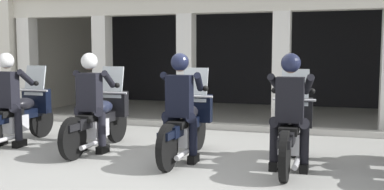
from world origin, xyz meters
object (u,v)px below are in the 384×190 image
police_officer_left (91,94)px  motorcycle_left (100,119)px  motorcycle_center (187,125)px  motorcycle_right (291,131)px  police_officer_center (180,98)px  police_officer_right (290,102)px  motorcycle_far_left (20,115)px  police_officer_far_left (8,91)px

police_officer_left → motorcycle_left: bearing=90.5°
motorcycle_center → motorcycle_right: 1.56m
motorcycle_center → police_officer_center: (-0.00, -0.28, 0.44)m
motorcycle_left → motorcycle_center: bearing=-4.9°
police_officer_left → police_officer_right: (3.11, -0.17, 0.00)m
motorcycle_far_left → police_officer_left: 1.64m
police_officer_far_left → police_officer_center: bearing=3.4°
motorcycle_far_left → police_officer_center: size_ratio=1.29×
police_officer_center → motorcycle_right: size_ratio=0.78×
motorcycle_left → motorcycle_center: (1.56, -0.15, 0.00)m
police_officer_far_left → police_officer_left: size_ratio=1.00×
motorcycle_right → police_officer_far_left: bearing=-175.1°
motorcycle_far_left → police_officer_right: 4.71m
police_officer_far_left → police_officer_center: size_ratio=1.00×
police_officer_right → motorcycle_far_left: bearing=178.0°
motorcycle_center → police_officer_center: bearing=-94.0°
motorcycle_left → motorcycle_right: (3.11, -0.17, 0.00)m
police_officer_center → police_officer_right: (1.56, -0.02, 0.00)m
police_officer_far_left → motorcycle_right: size_ratio=0.78×
motorcycle_left → motorcycle_center: size_ratio=1.00×
police_officer_center → police_officer_right: same height
motorcycle_far_left → police_officer_right: size_ratio=1.29×
police_officer_right → police_officer_center: bearing=-177.4°
motorcycle_far_left → police_officer_far_left: (-0.00, -0.28, 0.44)m
police_officer_far_left → motorcycle_far_left: bearing=95.5°
motorcycle_left → police_officer_right: bearing=-7.6°
motorcycle_far_left → motorcycle_center: same height
police_officer_center → police_officer_right: 1.56m
motorcycle_left → motorcycle_right: size_ratio=1.00×
police_officer_far_left → police_officer_right: size_ratio=1.00×
police_officer_left → police_officer_right: bearing=-2.4°
police_officer_far_left → motorcycle_right: 4.69m
motorcycle_far_left → police_officer_far_left: police_officer_far_left is taller
motorcycle_far_left → motorcycle_left: 1.56m
motorcycle_far_left → motorcycle_right: (4.67, -0.14, 0.00)m
motorcycle_left → motorcycle_center: same height
motorcycle_far_left → motorcycle_right: 4.67m
motorcycle_far_left → police_officer_far_left: 0.52m
police_officer_center → motorcycle_right: 1.64m
motorcycle_left → police_officer_right: (3.11, -0.46, 0.44)m
police_officer_far_left → police_officer_right: bearing=4.0°
motorcycle_far_left → police_officer_left: police_officer_left is taller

